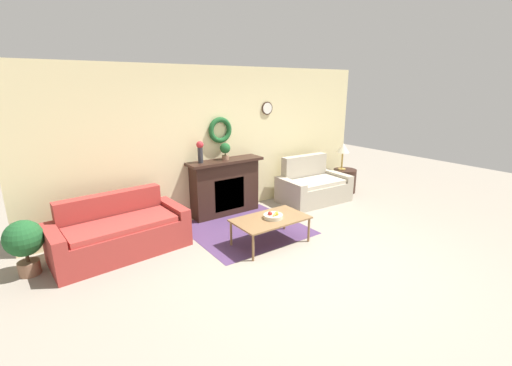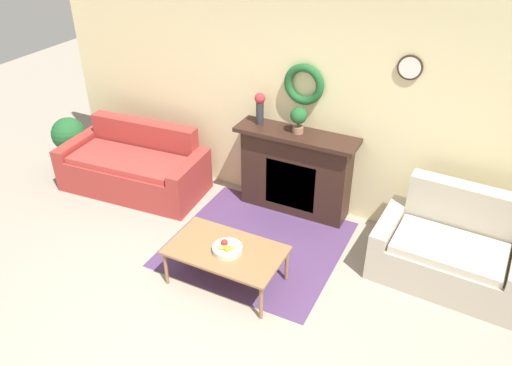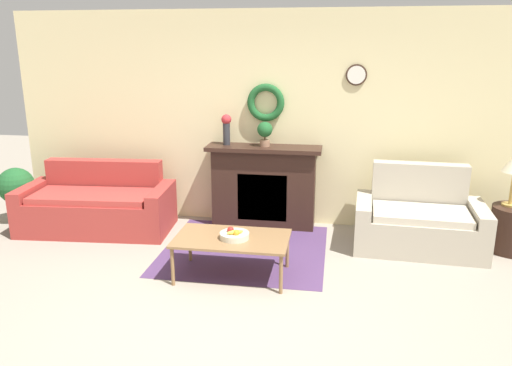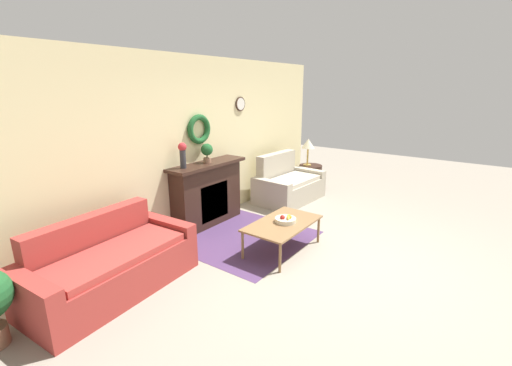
{
  "view_description": "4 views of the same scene",
  "coord_description": "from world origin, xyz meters",
  "px_view_note": "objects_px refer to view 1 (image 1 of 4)",
  "views": [
    {
      "loc": [
        -3.14,
        -2.92,
        2.38
      ],
      "look_at": [
        -0.06,
        1.43,
        0.84
      ],
      "focal_mm": 24.0,
      "sensor_mm": 36.0,
      "label": 1
    },
    {
      "loc": [
        1.81,
        -2.37,
        3.54
      ],
      "look_at": [
        -0.15,
        1.56,
        0.82
      ],
      "focal_mm": 35.0,
      "sensor_mm": 36.0,
      "label": 2
    },
    {
      "loc": [
        0.83,
        -3.64,
        2.27
      ],
      "look_at": [
        0.01,
        1.36,
        0.87
      ],
      "focal_mm": 35.0,
      "sensor_mm": 36.0,
      "label": 3
    },
    {
      "loc": [
        -3.93,
        -1.39,
        2.23
      ],
      "look_at": [
        0.07,
        1.54,
        0.83
      ],
      "focal_mm": 24.0,
      "sensor_mm": 36.0,
      "label": 4
    }
  ],
  "objects_px": {
    "potted_plant_on_mantel": "(225,150)",
    "vase_on_mantel_left": "(200,150)",
    "side_table_by_loveseat": "(344,181)",
    "loveseat_right": "(312,187)",
    "couch_left": "(120,233)",
    "coffee_table": "(271,220)",
    "fruit_bowl": "(273,216)",
    "table_lamp": "(343,149)",
    "fireplace": "(225,187)",
    "potted_plant_floor_by_couch": "(24,242)"
  },
  "relations": [
    {
      "from": "loveseat_right",
      "to": "coffee_table",
      "type": "distance_m",
      "value": 2.25
    },
    {
      "from": "couch_left",
      "to": "fruit_bowl",
      "type": "distance_m",
      "value": 2.26
    },
    {
      "from": "loveseat_right",
      "to": "fruit_bowl",
      "type": "xyz_separation_m",
      "value": [
        -1.94,
        -1.13,
        0.15
      ]
    },
    {
      "from": "vase_on_mantel_left",
      "to": "coffee_table",
      "type": "bearing_deg",
      "value": -75.94
    },
    {
      "from": "side_table_by_loveseat",
      "to": "potted_plant_on_mantel",
      "type": "bearing_deg",
      "value": 172.76
    },
    {
      "from": "loveseat_right",
      "to": "side_table_by_loveseat",
      "type": "distance_m",
      "value": 1.05
    },
    {
      "from": "coffee_table",
      "to": "table_lamp",
      "type": "distance_m",
      "value": 3.24
    },
    {
      "from": "couch_left",
      "to": "potted_plant_on_mantel",
      "type": "relative_size",
      "value": 6.19
    },
    {
      "from": "loveseat_right",
      "to": "fruit_bowl",
      "type": "bearing_deg",
      "value": -146.64
    },
    {
      "from": "table_lamp",
      "to": "loveseat_right",
      "type": "bearing_deg",
      "value": -174.79
    },
    {
      "from": "coffee_table",
      "to": "fruit_bowl",
      "type": "bearing_deg",
      "value": -39.45
    },
    {
      "from": "side_table_by_loveseat",
      "to": "couch_left",
      "type": "bearing_deg",
      "value": -178.92
    },
    {
      "from": "loveseat_right",
      "to": "coffee_table",
      "type": "height_order",
      "value": "loveseat_right"
    },
    {
      "from": "couch_left",
      "to": "fruit_bowl",
      "type": "bearing_deg",
      "value": -32.69
    },
    {
      "from": "vase_on_mantel_left",
      "to": "potted_plant_on_mantel",
      "type": "xyz_separation_m",
      "value": [
        0.49,
        -0.02,
        -0.04
      ]
    },
    {
      "from": "coffee_table",
      "to": "potted_plant_floor_by_couch",
      "type": "bearing_deg",
      "value": 160.51
    },
    {
      "from": "loveseat_right",
      "to": "side_table_by_loveseat",
      "type": "xyz_separation_m",
      "value": [
        1.05,
        0.04,
        -0.05
      ]
    },
    {
      "from": "fruit_bowl",
      "to": "potted_plant_floor_by_couch",
      "type": "xyz_separation_m",
      "value": [
        -3.13,
        1.12,
        0.01
      ]
    },
    {
      "from": "potted_plant_floor_by_couch",
      "to": "couch_left",
      "type": "bearing_deg",
      "value": -2.57
    },
    {
      "from": "table_lamp",
      "to": "potted_plant_floor_by_couch",
      "type": "height_order",
      "value": "table_lamp"
    },
    {
      "from": "coffee_table",
      "to": "table_lamp",
      "type": "xyz_separation_m",
      "value": [
        2.95,
        1.19,
        0.61
      ]
    },
    {
      "from": "fruit_bowl",
      "to": "vase_on_mantel_left",
      "type": "distance_m",
      "value": 1.8
    },
    {
      "from": "coffee_table",
      "to": "side_table_by_loveseat",
      "type": "relative_size",
      "value": 2.17
    },
    {
      "from": "fruit_bowl",
      "to": "side_table_by_loveseat",
      "type": "height_order",
      "value": "fruit_bowl"
    },
    {
      "from": "couch_left",
      "to": "potted_plant_on_mantel",
      "type": "bearing_deg",
      "value": 8.25
    },
    {
      "from": "fireplace",
      "to": "potted_plant_floor_by_couch",
      "type": "xyz_separation_m",
      "value": [
        -3.2,
        -0.43,
        -0.07
      ]
    },
    {
      "from": "coffee_table",
      "to": "vase_on_mantel_left",
      "type": "xyz_separation_m",
      "value": [
        -0.38,
        1.53,
        0.89
      ]
    },
    {
      "from": "potted_plant_on_mantel",
      "to": "loveseat_right",
      "type": "bearing_deg",
      "value": -12.37
    },
    {
      "from": "fireplace",
      "to": "potted_plant_floor_by_couch",
      "type": "relative_size",
      "value": 1.94
    },
    {
      "from": "loveseat_right",
      "to": "vase_on_mantel_left",
      "type": "height_order",
      "value": "vase_on_mantel_left"
    },
    {
      "from": "fireplace",
      "to": "table_lamp",
      "type": "xyz_separation_m",
      "value": [
        2.85,
        -0.33,
        0.46
      ]
    },
    {
      "from": "couch_left",
      "to": "side_table_by_loveseat",
      "type": "relative_size",
      "value": 3.64
    },
    {
      "from": "fruit_bowl",
      "to": "potted_plant_on_mantel",
      "type": "xyz_separation_m",
      "value": [
        0.08,
        1.53,
        0.78
      ]
    },
    {
      "from": "side_table_by_loveseat",
      "to": "table_lamp",
      "type": "relative_size",
      "value": 0.88
    },
    {
      "from": "fireplace",
      "to": "potted_plant_on_mantel",
      "type": "height_order",
      "value": "potted_plant_on_mantel"
    },
    {
      "from": "vase_on_mantel_left",
      "to": "potted_plant_floor_by_couch",
      "type": "xyz_separation_m",
      "value": [
        -2.72,
        -0.43,
        -0.81
      ]
    },
    {
      "from": "loveseat_right",
      "to": "coffee_table",
      "type": "bearing_deg",
      "value": -147.6
    },
    {
      "from": "coffee_table",
      "to": "fruit_bowl",
      "type": "relative_size",
      "value": 3.88
    },
    {
      "from": "couch_left",
      "to": "vase_on_mantel_left",
      "type": "distance_m",
      "value": 1.91
    },
    {
      "from": "loveseat_right",
      "to": "coffee_table",
      "type": "relative_size",
      "value": 1.29
    },
    {
      "from": "fruit_bowl",
      "to": "couch_left",
      "type": "bearing_deg",
      "value": 151.7
    },
    {
      "from": "potted_plant_on_mantel",
      "to": "side_table_by_loveseat",
      "type": "bearing_deg",
      "value": -7.24
    },
    {
      "from": "table_lamp",
      "to": "potted_plant_on_mantel",
      "type": "relative_size",
      "value": 1.95
    },
    {
      "from": "coffee_table",
      "to": "potted_plant_on_mantel",
      "type": "distance_m",
      "value": 1.74
    },
    {
      "from": "couch_left",
      "to": "coffee_table",
      "type": "distance_m",
      "value": 2.22
    },
    {
      "from": "potted_plant_on_mantel",
      "to": "vase_on_mantel_left",
      "type": "bearing_deg",
      "value": 177.67
    },
    {
      "from": "loveseat_right",
      "to": "side_table_by_loveseat",
      "type": "bearing_deg",
      "value": 5.25
    },
    {
      "from": "couch_left",
      "to": "vase_on_mantel_left",
      "type": "height_order",
      "value": "vase_on_mantel_left"
    },
    {
      "from": "side_table_by_loveseat",
      "to": "table_lamp",
      "type": "height_order",
      "value": "table_lamp"
    },
    {
      "from": "loveseat_right",
      "to": "potted_plant_floor_by_couch",
      "type": "height_order",
      "value": "loveseat_right"
    }
  ]
}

